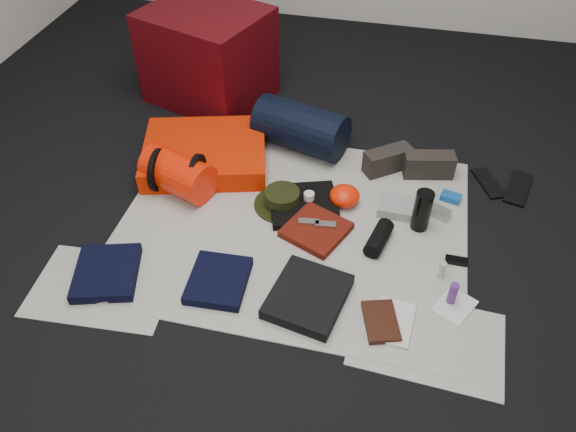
% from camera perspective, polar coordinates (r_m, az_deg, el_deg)
% --- Properties ---
extents(floor, '(4.50, 4.50, 0.02)m').
position_cam_1_polar(floor, '(2.65, 0.48, -1.08)').
color(floor, black).
rests_on(floor, ground).
extents(newspaper_mat, '(1.60, 1.30, 0.01)m').
position_cam_1_polar(newspaper_mat, '(2.64, 0.49, -0.88)').
color(newspaper_mat, beige).
rests_on(newspaper_mat, floor).
extents(newspaper_sheet_front_left, '(0.61, 0.44, 0.00)m').
position_cam_1_polar(newspaper_sheet_front_left, '(2.51, -18.34, -6.89)').
color(newspaper_sheet_front_left, beige).
rests_on(newspaper_sheet_front_left, floor).
extents(newspaper_sheet_front_right, '(0.60, 0.43, 0.00)m').
position_cam_1_polar(newspaper_sheet_front_right, '(2.30, 13.97, -12.05)').
color(newspaper_sheet_front_right, beige).
rests_on(newspaper_sheet_front_right, floor).
extents(red_cabinet, '(0.79, 0.72, 0.54)m').
position_cam_1_polar(red_cabinet, '(3.44, -8.13, 15.81)').
color(red_cabinet, '#4C050B').
rests_on(red_cabinet, floor).
extents(sleeping_pad, '(0.74, 0.66, 0.11)m').
position_cam_1_polar(sleeping_pad, '(2.99, -8.43, 6.35)').
color(sleeping_pad, red).
rests_on(sleeping_pad, newspaper_mat).
extents(stuff_sack, '(0.40, 0.31, 0.20)m').
position_cam_1_polar(stuff_sack, '(2.81, -11.13, 4.23)').
color(stuff_sack, '#F11D04').
rests_on(stuff_sack, newspaper_mat).
extents(sack_strap_left, '(0.02, 0.22, 0.22)m').
position_cam_1_polar(sack_strap_left, '(2.84, -13.01, 4.59)').
color(sack_strap_left, black).
rests_on(sack_strap_left, newspaper_mat).
extents(sack_strap_right, '(0.02, 0.22, 0.22)m').
position_cam_1_polar(sack_strap_right, '(2.77, -9.23, 4.06)').
color(sack_strap_right, black).
rests_on(sack_strap_right, newspaper_mat).
extents(navy_duffel, '(0.53, 0.38, 0.25)m').
position_cam_1_polar(navy_duffel, '(3.02, 1.29, 8.95)').
color(navy_duffel, black).
rests_on(navy_duffel, newspaper_mat).
extents(boonie_brim, '(0.29, 0.29, 0.01)m').
position_cam_1_polar(boonie_brim, '(2.73, -0.58, 1.22)').
color(boonie_brim, black).
rests_on(boonie_brim, newspaper_mat).
extents(boonie_crown, '(0.17, 0.17, 0.08)m').
position_cam_1_polar(boonie_crown, '(2.70, -0.59, 1.87)').
color(boonie_crown, black).
rests_on(boonie_crown, boonie_brim).
extents(hiking_boot_left, '(0.25, 0.22, 0.12)m').
position_cam_1_polar(hiking_boot_left, '(2.95, 10.08, 5.62)').
color(hiking_boot_left, '#2C2622').
rests_on(hiking_boot_left, newspaper_mat).
extents(hiking_boot_right, '(0.27, 0.15, 0.13)m').
position_cam_1_polar(hiking_boot_right, '(2.96, 14.10, 5.06)').
color(hiking_boot_right, '#2C2622').
rests_on(hiking_boot_right, newspaper_mat).
extents(flip_flop_left, '(0.18, 0.25, 0.01)m').
position_cam_1_polar(flip_flop_left, '(3.03, 19.70, 3.19)').
color(flip_flop_left, black).
rests_on(flip_flop_left, floor).
extents(flip_flop_right, '(0.16, 0.28, 0.01)m').
position_cam_1_polar(flip_flop_right, '(3.05, 22.32, 2.64)').
color(flip_flop_right, black).
rests_on(flip_flop_right, floor).
extents(trousers_navy_a, '(0.33, 0.36, 0.05)m').
position_cam_1_polar(trousers_navy_a, '(2.52, -17.95, -5.50)').
color(trousers_navy_a, black).
rests_on(trousers_navy_a, newspaper_mat).
extents(trousers_navy_b, '(0.25, 0.29, 0.04)m').
position_cam_1_polar(trousers_navy_b, '(2.39, -7.08, -6.51)').
color(trousers_navy_b, black).
rests_on(trousers_navy_b, newspaper_mat).
extents(trousers_charcoal, '(0.35, 0.38, 0.05)m').
position_cam_1_polar(trousers_charcoal, '(2.32, 2.03, -8.17)').
color(trousers_charcoal, black).
rests_on(trousers_charcoal, newspaper_mat).
extents(black_tshirt, '(0.40, 0.39, 0.03)m').
position_cam_1_polar(black_tshirt, '(2.71, 1.60, 1.16)').
color(black_tshirt, black).
rests_on(black_tshirt, newspaper_mat).
extents(red_shirt, '(0.34, 0.34, 0.03)m').
position_cam_1_polar(red_shirt, '(2.59, 2.88, -1.41)').
color(red_shirt, '#581309').
rests_on(red_shirt, newspaper_mat).
extents(orange_stuff_sack, '(0.15, 0.15, 0.10)m').
position_cam_1_polar(orange_stuff_sack, '(2.72, 5.78, 2.05)').
color(orange_stuff_sack, '#F11D04').
rests_on(orange_stuff_sack, newspaper_mat).
extents(first_aid_pouch, '(0.19, 0.14, 0.05)m').
position_cam_1_polar(first_aid_pouch, '(2.74, 11.11, 0.89)').
color(first_aid_pouch, gray).
rests_on(first_aid_pouch, newspaper_mat).
extents(water_bottle, '(0.09, 0.09, 0.21)m').
position_cam_1_polar(water_bottle, '(2.62, 13.47, 0.55)').
color(water_bottle, black).
rests_on(water_bottle, newspaper_mat).
extents(speaker, '(0.12, 0.21, 0.08)m').
position_cam_1_polar(speaker, '(2.55, 9.21, -2.24)').
color(speaker, black).
rests_on(speaker, newspaper_mat).
extents(compact_camera, '(0.11, 0.09, 0.04)m').
position_cam_1_polar(compact_camera, '(2.76, 15.11, 0.36)').
color(compact_camera, '#AAABAF').
rests_on(compact_camera, newspaper_mat).
extents(cyan_case, '(0.11, 0.08, 0.03)m').
position_cam_1_polar(cyan_case, '(2.87, 16.21, 1.84)').
color(cyan_case, '#10509D').
rests_on(cyan_case, newspaper_mat).
extents(toiletry_purple, '(0.04, 0.04, 0.11)m').
position_cam_1_polar(toiletry_purple, '(2.38, 16.38, -7.58)').
color(toiletry_purple, '#55267C').
rests_on(toiletry_purple, newspaper_mat).
extents(toiletry_clear, '(0.03, 0.03, 0.08)m').
position_cam_1_polar(toiletry_clear, '(2.47, 15.37, -5.31)').
color(toiletry_clear, '#AAAFAA').
rests_on(toiletry_clear, newspaper_mat).
extents(paperback_book, '(0.18, 0.22, 0.03)m').
position_cam_1_polar(paperback_book, '(2.29, 9.41, -10.53)').
color(paperback_book, black).
rests_on(paperback_book, newspaper_mat).
extents(map_booklet, '(0.17, 0.23, 0.01)m').
position_cam_1_polar(map_booklet, '(2.30, 10.65, -10.53)').
color(map_booklet, silver).
rests_on(map_booklet, newspaper_mat).
extents(map_printout, '(0.19, 0.21, 0.01)m').
position_cam_1_polar(map_printout, '(2.41, 16.58, -8.74)').
color(map_printout, silver).
rests_on(map_printout, newspaper_mat).
extents(sunglasses, '(0.10, 0.04, 0.02)m').
position_cam_1_polar(sunglasses, '(2.57, 16.71, -4.36)').
color(sunglasses, black).
rests_on(sunglasses, newspaper_mat).
extents(key_cluster, '(0.09, 0.09, 0.01)m').
position_cam_1_polar(key_cluster, '(2.46, -18.02, -7.77)').
color(key_cluster, '#AAABAF').
rests_on(key_cluster, newspaper_mat).
extents(tape_roll, '(0.05, 0.05, 0.03)m').
position_cam_1_polar(tape_roll, '(2.71, 2.16, 2.04)').
color(tape_roll, silver).
rests_on(tape_roll, black_tshirt).
extents(energy_bar_a, '(0.10, 0.05, 0.01)m').
position_cam_1_polar(energy_bar_a, '(2.59, 2.11, -0.59)').
color(energy_bar_a, '#AAABAF').
rests_on(energy_bar_a, red_shirt).
extents(energy_bar_b, '(0.10, 0.05, 0.01)m').
position_cam_1_polar(energy_bar_b, '(2.58, 3.85, -0.87)').
color(energy_bar_b, '#AAABAF').
rests_on(energy_bar_b, red_shirt).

